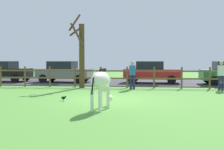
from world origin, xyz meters
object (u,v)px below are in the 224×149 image
parked_car_black (4,71)px  visitor_right_of_tree (221,74)px  visitor_left_of_tree (132,74)px  zebra (101,83)px  bare_tree (81,52)px  crow_on_grass (64,98)px  parked_car_grey (64,71)px  parked_car_red (152,72)px

parked_car_black → visitor_right_of_tree: (15.02, -4.03, 0.06)m
visitor_left_of_tree → zebra: bearing=-97.0°
bare_tree → zebra: size_ratio=2.40×
parked_car_black → visitor_left_of_tree: 10.83m
bare_tree → visitor_left_of_tree: size_ratio=2.80×
zebra → visitor_left_of_tree: (0.82, 6.69, -0.02)m
crow_on_grass → visitor_left_of_tree: bearing=60.9°
parked_car_grey → parked_car_black: size_ratio=1.01×
zebra → visitor_right_of_tree: visitor_right_of_tree is taller
parked_car_grey → parked_car_red: same height
visitor_left_of_tree → parked_car_red: bearing=72.9°
parked_car_red → parked_car_black: bearing=179.7°
crow_on_grass → visitor_right_of_tree: (7.69, 4.91, 0.78)m
visitor_right_of_tree → crow_on_grass: bearing=-147.4°
bare_tree → crow_on_grass: bearing=-85.1°
parked_car_grey → parked_car_black: (-4.76, 0.03, 0.00)m
parked_car_black → crow_on_grass: bearing=-50.7°
bare_tree → parked_car_red: size_ratio=1.12×
zebra → parked_car_grey: parked_car_grey is taller
crow_on_grass → parked_car_black: bearing=129.3°
parked_car_black → visitor_left_of_tree: visitor_left_of_tree is taller
visitor_right_of_tree → parked_car_red: bearing=133.4°
bare_tree → parked_car_red: bearing=39.0°
bare_tree → crow_on_grass: bare_tree is taller
bare_tree → parked_car_red: (4.39, 3.55, -1.33)m
visitor_right_of_tree → bare_tree: bearing=177.0°
parked_car_grey → parked_car_red: 6.50m
visitor_right_of_tree → parked_car_grey: bearing=158.7°
crow_on_grass → parked_car_grey: bearing=106.1°
zebra → crow_on_grass: zebra is taller
parked_car_grey → zebra: bearing=-67.6°
zebra → parked_car_black: bearing=130.5°
parked_car_grey → visitor_left_of_tree: visitor_left_of_tree is taller
bare_tree → parked_car_black: (-6.87, 3.61, -1.33)m
zebra → parked_car_red: size_ratio=0.47×
crow_on_grass → bare_tree: bearing=94.9°
zebra → parked_car_red: 10.93m
parked_car_grey → parked_car_black: bearing=179.6°
bare_tree → visitor_right_of_tree: bare_tree is taller
bare_tree → crow_on_grass: (0.45, -5.34, -2.05)m
crow_on_grass → parked_car_red: parked_car_red is taller
parked_car_black → visitor_right_of_tree: bearing=-15.0°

